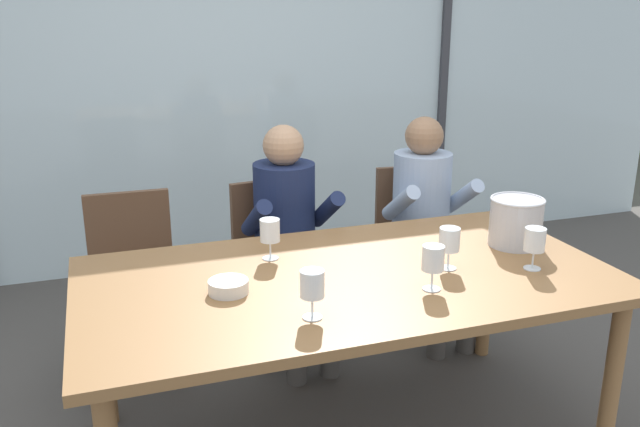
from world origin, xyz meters
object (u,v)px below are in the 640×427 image
object	(u,v)px
person_navy_polo	(290,227)
ice_bucket_primary	(516,221)
tasting_bowl	(228,287)
dining_table	(348,290)
chair_near_curtain	(133,269)
wine_glass_by_right_taster	(312,285)
wine_glass_by_left_taster	(433,260)
person_pale_blue_shirt	(428,212)
chair_left_of_center	(276,251)
chair_center	(415,233)
wine_glass_center_pour	(535,241)
wine_glass_spare_empty	(449,241)
wine_glass_near_bucket	(270,231)

from	to	relation	value
person_navy_polo	ice_bucket_primary	bearing A→B (deg)	-46.08
person_navy_polo	tasting_bowl	size ratio (longest dim) A/B	8.08
dining_table	tasting_bowl	xyz separation A→B (m)	(-0.49, -0.02, 0.10)
chair_near_curtain	wine_glass_by_right_taster	bearing A→B (deg)	-66.82
dining_table	chair_near_curtain	world-z (taller)	chair_near_curtain
person_navy_polo	wine_glass_by_left_taster	distance (m)	1.11
chair_near_curtain	person_pale_blue_shirt	size ratio (longest dim) A/B	0.74
chair_left_of_center	chair_center	world-z (taller)	same
tasting_bowl	chair_left_of_center	bearing A→B (deg)	65.50
dining_table	person_navy_polo	xyz separation A→B (m)	(-0.00, 0.83, 0.01)
chair_near_curtain	wine_glass_center_pour	distance (m)	1.93
chair_left_of_center	chair_near_curtain	bearing A→B (deg)	172.64
chair_center	wine_glass_by_left_taster	xyz separation A→B (m)	(-0.56, -1.23, 0.36)
ice_bucket_primary	chair_near_curtain	bearing A→B (deg)	151.58
dining_table	ice_bucket_primary	distance (m)	0.85
wine_glass_by_left_taster	chair_center	bearing A→B (deg)	65.52
person_pale_blue_shirt	wine_glass_spare_empty	xyz separation A→B (m)	(-0.39, -0.90, 0.18)
ice_bucket_primary	person_navy_polo	bearing A→B (deg)	137.63
person_pale_blue_shirt	wine_glass_center_pour	world-z (taller)	person_pale_blue_shirt
wine_glass_by_right_taster	wine_glass_near_bucket	bearing A→B (deg)	89.27
person_pale_blue_shirt	wine_glass_spare_empty	world-z (taller)	person_pale_blue_shirt
wine_glass_center_pour	dining_table	bearing A→B (deg)	165.54
wine_glass_spare_empty	chair_near_curtain	bearing A→B (deg)	139.31
wine_glass_center_pour	ice_bucket_primary	bearing A→B (deg)	70.22
person_pale_blue_shirt	wine_glass_by_left_taster	world-z (taller)	person_pale_blue_shirt
wine_glass_by_right_taster	chair_left_of_center	bearing A→B (deg)	80.36
person_navy_polo	ice_bucket_primary	xyz separation A→B (m)	(0.82, -0.75, 0.18)
wine_glass_by_right_taster	ice_bucket_primary	bearing A→B (deg)	20.29
chair_left_of_center	tasting_bowl	distance (m)	1.11
dining_table	chair_center	xyz separation A→B (m)	(0.80, 0.99, -0.17)
chair_left_of_center	wine_glass_near_bucket	size ratio (longest dim) A/B	5.16
chair_near_curtain	wine_glass_near_bucket	size ratio (longest dim) A/B	5.16
chair_left_of_center	chair_center	distance (m)	0.84
chair_center	wine_glass_by_right_taster	xyz separation A→B (m)	(-1.06, -1.31, 0.36)
chair_left_of_center	wine_glass_center_pour	distance (m)	1.43
ice_bucket_primary	wine_glass_near_bucket	xyz separation A→B (m)	(-1.07, 0.19, 0.01)
wine_glass_by_left_taster	wine_glass_center_pour	size ratio (longest dim) A/B	1.00
dining_table	wine_glass_by_left_taster	distance (m)	0.39
chair_center	wine_glass_near_bucket	bearing A→B (deg)	-138.73
dining_table	chair_center	bearing A→B (deg)	51.00
tasting_bowl	wine_glass_by_left_taster	world-z (taller)	wine_glass_by_left_taster
tasting_bowl	wine_glass_near_bucket	size ratio (longest dim) A/B	0.87
chair_left_of_center	wine_glass_near_bucket	world-z (taller)	wine_glass_near_bucket
chair_near_curtain	person_navy_polo	distance (m)	0.82
person_pale_blue_shirt	wine_glass_by_left_taster	size ratio (longest dim) A/B	7.00
wine_glass_center_pour	wine_glass_spare_empty	world-z (taller)	same
chair_left_of_center	wine_glass_spare_empty	xyz separation A→B (m)	(0.44, -1.03, 0.36)
chair_left_of_center	person_navy_polo	distance (m)	0.22
person_pale_blue_shirt	wine_glass_by_right_taster	world-z (taller)	person_pale_blue_shirt
chair_near_curtain	person_pale_blue_shirt	world-z (taller)	person_pale_blue_shirt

